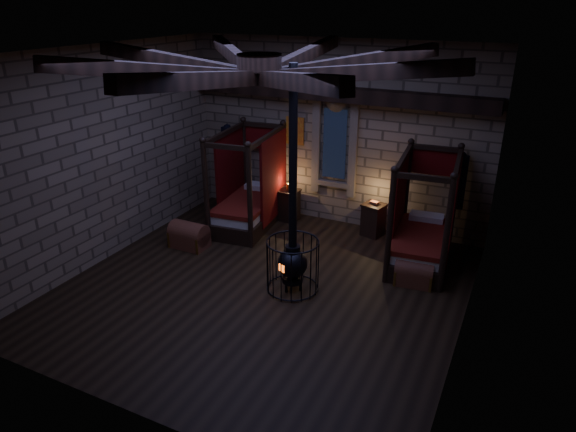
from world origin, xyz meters
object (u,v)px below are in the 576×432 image
at_px(bed_right, 422,237).
at_px(stove, 293,260).
at_px(trunk_left, 189,236).
at_px(bed_left, 249,203).
at_px(trunk_right, 414,273).

distance_m(bed_right, stove, 2.83).
distance_m(trunk_left, stove, 2.84).
distance_m(bed_left, stove, 3.11).
height_order(bed_left, trunk_right, bed_left).
distance_m(bed_left, trunk_left, 1.73).
bearing_deg(bed_right, bed_left, 173.47).
height_order(bed_left, stove, stove).
bearing_deg(stove, trunk_left, -169.58).
bearing_deg(bed_right, trunk_right, -89.55).
bearing_deg(stove, trunk_right, 53.67).
bearing_deg(trunk_right, bed_left, 158.30).
relative_size(bed_right, trunk_left, 2.74).
bearing_deg(trunk_right, bed_right, 88.38).
relative_size(bed_left, trunk_right, 3.01).
bearing_deg(trunk_left, bed_left, 70.77).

